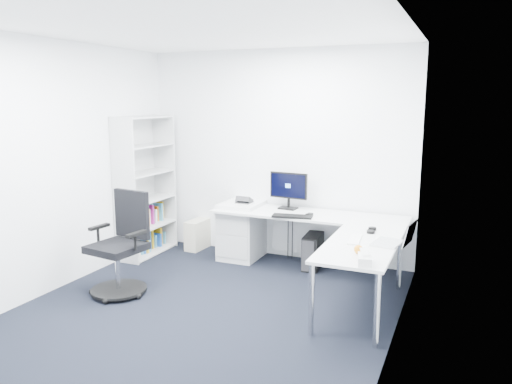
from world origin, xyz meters
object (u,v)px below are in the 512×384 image
at_px(l_desk, 299,248).
at_px(bookshelf, 145,186).
at_px(task_chair, 117,245).
at_px(laptop, 388,231).
at_px(monitor, 288,190).

xyz_separation_m(l_desk, bookshelf, (-2.17, 0.05, 0.58)).
relative_size(bookshelf, task_chair, 1.69).
xyz_separation_m(l_desk, laptop, (1.09, -0.61, 0.47)).
bearing_deg(bookshelf, monitor, 13.13).
bearing_deg(bookshelf, l_desk, -1.32).
height_order(l_desk, task_chair, task_chair).
relative_size(task_chair, laptop, 3.13).
height_order(bookshelf, task_chair, bookshelf).
bearing_deg(laptop, bookshelf, 177.09).
bearing_deg(monitor, laptop, -32.88).
bearing_deg(monitor, bookshelf, -161.83).
distance_m(l_desk, laptop, 1.33).
relative_size(monitor, laptop, 1.43).
bearing_deg(laptop, task_chair, -157.65).
bearing_deg(monitor, l_desk, -52.00).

